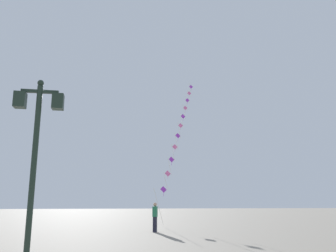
% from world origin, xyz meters
% --- Properties ---
extents(ground_plane, '(160.00, 160.00, 0.00)m').
position_xyz_m(ground_plane, '(0.00, 20.00, 0.00)').
color(ground_plane, gray).
extents(twin_lantern_lamp_post, '(1.20, 0.28, 4.80)m').
position_xyz_m(twin_lantern_lamp_post, '(-3.20, 6.33, 3.32)').
color(twin_lantern_lamp_post, '#1E2D23').
rests_on(twin_lantern_lamp_post, ground_plane).
extents(kite_train, '(6.78, 15.76, 15.42)m').
position_xyz_m(kite_train, '(5.14, 28.27, 8.23)').
color(kite_train, brown).
rests_on(kite_train, ground_plane).
extents(kite_flyer, '(0.37, 0.62, 1.71)m').
position_xyz_m(kite_flyer, '(1.53, 18.49, 0.90)').
color(kite_flyer, '#1E1E2D').
rests_on(kite_flyer, ground_plane).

